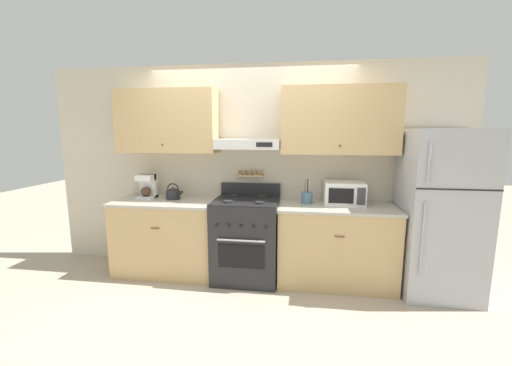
{
  "coord_description": "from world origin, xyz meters",
  "views": [
    {
      "loc": [
        0.62,
        -3.21,
        1.74
      ],
      "look_at": [
        0.12,
        0.27,
        1.16
      ],
      "focal_mm": 22.0,
      "sensor_mm": 36.0,
      "label": 1
    }
  ],
  "objects_px": {
    "stove_range": "(247,239)",
    "tea_kettle": "(173,193)",
    "microwave": "(344,193)",
    "utensil_crock": "(307,197)",
    "coffee_maker": "(147,186)",
    "refrigerator": "(439,213)"
  },
  "relations": [
    {
      "from": "coffee_maker",
      "to": "microwave",
      "type": "relative_size",
      "value": 0.67
    },
    {
      "from": "tea_kettle",
      "to": "microwave",
      "type": "relative_size",
      "value": 0.49
    },
    {
      "from": "stove_range",
      "to": "coffee_maker",
      "type": "height_order",
      "value": "coffee_maker"
    },
    {
      "from": "stove_range",
      "to": "utensil_crock",
      "type": "relative_size",
      "value": 3.88
    },
    {
      "from": "refrigerator",
      "to": "microwave",
      "type": "distance_m",
      "value": 1.0
    },
    {
      "from": "tea_kettle",
      "to": "utensil_crock",
      "type": "xyz_separation_m",
      "value": [
        1.64,
        0.0,
        -0.0
      ]
    },
    {
      "from": "refrigerator",
      "to": "coffee_maker",
      "type": "distance_m",
      "value": 3.39
    },
    {
      "from": "stove_range",
      "to": "utensil_crock",
      "type": "xyz_separation_m",
      "value": [
        0.7,
        0.11,
        0.5
      ]
    },
    {
      "from": "stove_range",
      "to": "refrigerator",
      "type": "height_order",
      "value": "refrigerator"
    },
    {
      "from": "refrigerator",
      "to": "tea_kettle",
      "type": "relative_size",
      "value": 8.07
    },
    {
      "from": "stove_range",
      "to": "tea_kettle",
      "type": "bearing_deg",
      "value": 173.19
    },
    {
      "from": "coffee_maker",
      "to": "refrigerator",
      "type": "bearing_deg",
      "value": -2.88
    },
    {
      "from": "stove_range",
      "to": "coffee_maker",
      "type": "xyz_separation_m",
      "value": [
        -1.29,
        0.13,
        0.58
      ]
    },
    {
      "from": "microwave",
      "to": "utensil_crock",
      "type": "distance_m",
      "value": 0.43
    },
    {
      "from": "stove_range",
      "to": "refrigerator",
      "type": "xyz_separation_m",
      "value": [
        2.09,
        -0.04,
        0.4
      ]
    },
    {
      "from": "microwave",
      "to": "utensil_crock",
      "type": "xyz_separation_m",
      "value": [
        -0.42,
        -0.02,
        -0.06
      ]
    },
    {
      "from": "coffee_maker",
      "to": "tea_kettle",
      "type": "bearing_deg",
      "value": -3.7
    },
    {
      "from": "stove_range",
      "to": "tea_kettle",
      "type": "distance_m",
      "value": 1.07
    },
    {
      "from": "stove_range",
      "to": "coffee_maker",
      "type": "bearing_deg",
      "value": 174.03
    },
    {
      "from": "refrigerator",
      "to": "utensil_crock",
      "type": "xyz_separation_m",
      "value": [
        -1.39,
        0.15,
        0.1
      ]
    },
    {
      "from": "coffee_maker",
      "to": "stove_range",
      "type": "bearing_deg",
      "value": -5.97
    },
    {
      "from": "refrigerator",
      "to": "coffee_maker",
      "type": "height_order",
      "value": "refrigerator"
    }
  ]
}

